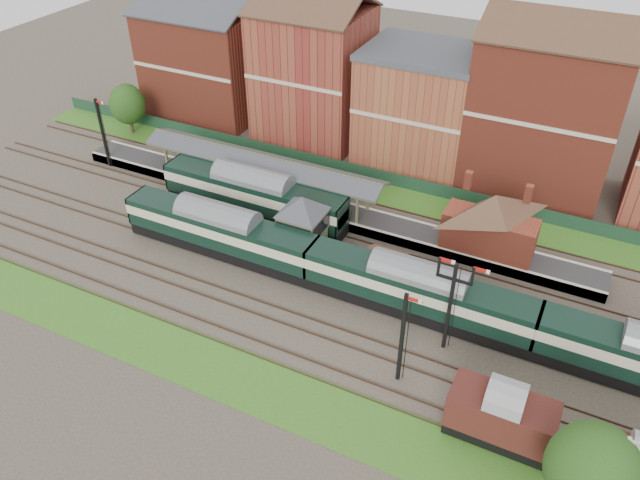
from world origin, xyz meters
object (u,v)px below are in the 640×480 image
at_px(goods_van_a, 501,416).
at_px(semaphore_bracket, 451,301).
at_px(signal_box, 303,224).
at_px(dmu_train, 417,290).
at_px(platform_railcar, 254,194).

bearing_deg(goods_van_a, semaphore_bracket, 130.12).
distance_m(signal_box, goods_van_a, 23.91).
distance_m(signal_box, dmu_train, 12.26).
relative_size(signal_box, platform_railcar, 0.31).
bearing_deg(dmu_train, platform_railcar, 160.97).
height_order(semaphore_bracket, dmu_train, semaphore_bracket).
xyz_separation_m(dmu_train, goods_van_a, (8.71, -9.00, -0.21)).
height_order(platform_railcar, goods_van_a, platform_railcar).
xyz_separation_m(signal_box, goods_van_a, (20.52, -12.25, -0.92)).
xyz_separation_m(dmu_train, platform_railcar, (-18.85, 6.50, 0.07)).
relative_size(signal_box, goods_van_a, 0.90).
bearing_deg(dmu_train, goods_van_a, -45.93).
bearing_deg(semaphore_bracket, goods_van_a, -49.88).
relative_size(semaphore_bracket, goods_van_a, 1.23).
distance_m(semaphore_bracket, dmu_train, 4.62).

